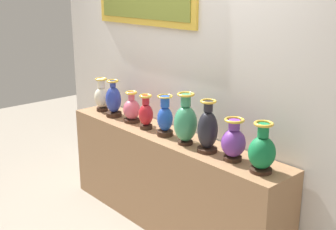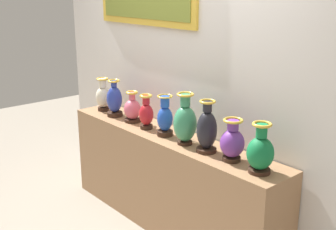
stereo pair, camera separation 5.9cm
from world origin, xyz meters
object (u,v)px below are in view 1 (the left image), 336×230
Objects in this scene: vase_ivory at (102,96)px; vase_rose at (132,109)px; vase_crimson at (146,114)px; vase_jade at (185,122)px; vase_emerald at (262,151)px; vase_cobalt at (113,101)px; vase_sapphire at (165,118)px; vase_onyx at (208,130)px; vase_violet at (233,142)px.

vase_ivory is 0.50m from vase_rose.
vase_jade reaches higher than vase_crimson.
vase_rose is 0.76m from vase_jade.
vase_emerald is (1.51, -0.03, 0.03)m from vase_rose.
vase_emerald is at bearing -0.05° from vase_cobalt.
vase_onyx is at bearing -0.11° from vase_sapphire.
vase_violet is at bearing 0.85° from vase_sapphire.
vase_sapphire is (0.25, 0.01, 0.01)m from vase_crimson.
vase_violet is at bearing 0.99° from vase_crimson.
vase_ivory is 0.82× the size of vase_onyx.
vase_crimson is at bearing -179.01° from vase_violet.
vase_crimson is 0.75m from vase_onyx.
vase_sapphire is 0.86× the size of vase_onyx.
vase_cobalt is at bearing -174.83° from vase_rose.
vase_rose is at bearing 173.44° from vase_crimson.
vase_rose is 1.24m from vase_violet.
vase_crimson is at bearing -179.85° from vase_emerald.
vase_jade is (0.51, -0.00, 0.04)m from vase_crimson.
vase_cobalt is 1.01× the size of vase_emerald.
vase_sapphire is at bearing -1.28° from vase_ivory.
vase_onyx is at bearing 0.02° from vase_cobalt.
vase_rose is (0.26, 0.02, -0.04)m from vase_cobalt.
vase_violet is (0.25, 0.01, -0.03)m from vase_onyx.
vase_ivory is 0.96× the size of vase_sapphire.
vase_ivory is at bearing 179.28° from vase_emerald.
vase_ivory is at bearing 174.35° from vase_cobalt.
vase_ivory is 1.06× the size of vase_violet.
vase_crimson is at bearing -0.53° from vase_cobalt.
vase_onyx is (1.26, 0.00, 0.02)m from vase_cobalt.
vase_ivory is 2.01m from vase_emerald.
vase_ivory is 1.50m from vase_onyx.
vase_cobalt is at bearing 179.46° from vase_jade.
vase_ivory is 1.00m from vase_sapphire.
vase_crimson is at bearing -178.59° from vase_sapphire.
vase_emerald is (0.51, -0.00, -0.03)m from vase_onyx.
vase_onyx is at bearing -177.23° from vase_violet.
vase_cobalt reaches higher than vase_violet.
vase_ivory is 1.16× the size of vase_rose.
vase_onyx is 1.15× the size of vase_emerald.
vase_sapphire reaches higher than vase_rose.
vase_sapphire is at bearing 179.89° from vase_onyx.
vase_crimson is 1.26m from vase_emerald.
vase_sapphire is at bearing 177.54° from vase_jade.
vase_rose is 0.25m from vase_crimson.
vase_rose is (0.50, -0.00, -0.03)m from vase_ivory.
vase_emerald is (0.75, 0.01, -0.03)m from vase_jade.
vase_cobalt is 1.77m from vase_emerald.
vase_cobalt reaches higher than vase_ivory.
vase_jade is (0.76, -0.03, 0.06)m from vase_rose.
vase_ivory is at bearing 178.48° from vase_jade.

